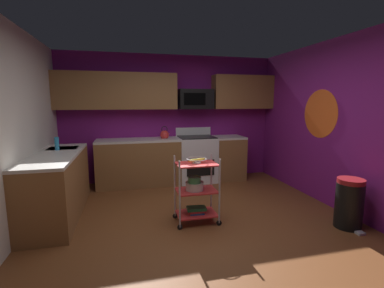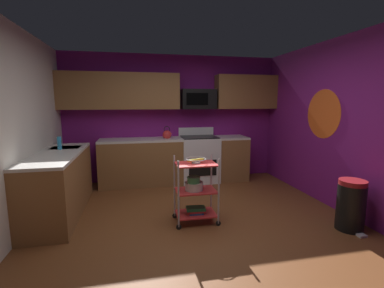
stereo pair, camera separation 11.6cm
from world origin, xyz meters
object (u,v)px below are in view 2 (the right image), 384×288
at_px(mixing_bowl_small, 194,180).
at_px(book_stack, 196,210).
at_px(rolling_cart, 196,190).
at_px(kettle, 167,135).
at_px(microwave, 198,99).
at_px(oven_range, 199,158).
at_px(mixing_bowl_large, 194,186).
at_px(dish_soap_bottle, 59,143).
at_px(fruit_bowl, 196,160).
at_px(trash_can, 351,205).

height_order(mixing_bowl_small, book_stack, mixing_bowl_small).
xyz_separation_m(rolling_cart, book_stack, (0.00, -0.00, -0.28)).
height_order(book_stack, kettle, kettle).
bearing_deg(microwave, book_stack, -103.87).
relative_size(mixing_bowl_small, book_stack, 0.67).
relative_size(oven_range, mixing_bowl_small, 6.04).
bearing_deg(rolling_cart, kettle, 94.74).
distance_m(mixing_bowl_large, dish_soap_bottle, 2.20).
height_order(mixing_bowl_large, mixing_bowl_small, mixing_bowl_small).
xyz_separation_m(mixing_bowl_large, mixing_bowl_small, (-0.01, -0.03, 0.10)).
bearing_deg(oven_range, kettle, -179.67).
relative_size(fruit_bowl, kettle, 1.03).
distance_m(oven_range, dish_soap_bottle, 2.66).
height_order(mixing_bowl_large, trash_can, trash_can).
relative_size(fruit_bowl, mixing_bowl_small, 1.49).
xyz_separation_m(mixing_bowl_large, dish_soap_bottle, (-1.90, 0.99, 0.50)).
relative_size(oven_range, dish_soap_bottle, 5.50).
xyz_separation_m(microwave, fruit_bowl, (-0.50, -2.03, -0.82)).
height_order(mixing_bowl_large, kettle, kettle).
distance_m(oven_range, mixing_bowl_small, 2.04).
height_order(dish_soap_bottle, trash_can, dish_soap_bottle).
distance_m(rolling_cart, book_stack, 0.28).
bearing_deg(dish_soap_bottle, fruit_bowl, -27.13).
bearing_deg(kettle, mixing_bowl_small, -86.46).
bearing_deg(rolling_cart, mixing_bowl_small, -137.77).
xyz_separation_m(book_stack, trash_can, (1.91, -0.63, 0.16)).
xyz_separation_m(kettle, dish_soap_bottle, (-1.77, -0.94, 0.02)).
bearing_deg(trash_can, dish_soap_bottle, 157.20).
xyz_separation_m(mixing_bowl_small, trash_can, (1.95, -0.59, -0.29)).
distance_m(oven_range, kettle, 0.84).
bearing_deg(microwave, mixing_bowl_large, -104.56).
relative_size(microwave, mixing_bowl_large, 2.78).
relative_size(fruit_bowl, dish_soap_bottle, 1.36).
height_order(fruit_bowl, trash_can, fruit_bowl).
bearing_deg(mixing_bowl_small, kettle, 93.54).
distance_m(fruit_bowl, mixing_bowl_small, 0.26).
xyz_separation_m(fruit_bowl, trash_can, (1.91, -0.63, -0.55)).
bearing_deg(mixing_bowl_large, fruit_bowl, 0.00).
bearing_deg(book_stack, dish_soap_bottle, 152.87).
height_order(mixing_bowl_small, kettle, kettle).
bearing_deg(oven_range, microwave, 90.26).
xyz_separation_m(mixing_bowl_small, kettle, (-0.12, 1.96, 0.38)).
height_order(oven_range, book_stack, oven_range).
bearing_deg(mixing_bowl_small, mixing_bowl_large, 70.61).
xyz_separation_m(microwave, kettle, (-0.66, -0.11, -0.70)).
relative_size(microwave, dish_soap_bottle, 3.50).
bearing_deg(mixing_bowl_small, trash_can, -16.87).
bearing_deg(mixing_bowl_large, mixing_bowl_small, -109.39).
distance_m(dish_soap_bottle, trash_can, 4.22).
height_order(book_stack, dish_soap_bottle, dish_soap_bottle).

